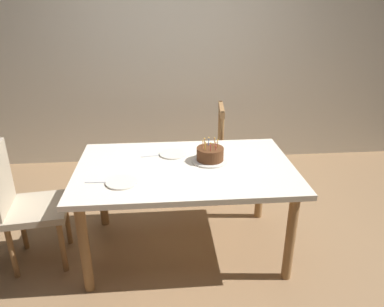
{
  "coord_description": "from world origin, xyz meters",
  "views": [
    {
      "loc": [
        -0.16,
        -2.43,
        1.87
      ],
      "look_at": [
        0.05,
        0.0,
        0.83
      ],
      "focal_mm": 34.12,
      "sensor_mm": 36.0,
      "label": 1
    }
  ],
  "objects_px": {
    "chair_upholstered": "(21,200)",
    "plate_far_side": "(173,154)",
    "birthday_cake": "(210,155)",
    "chair_spindle_back": "(203,155)",
    "dining_table": "(185,176)",
    "plate_near_celebrant": "(122,182)"
  },
  "relations": [
    {
      "from": "dining_table",
      "to": "plate_near_celebrant",
      "type": "height_order",
      "value": "plate_near_celebrant"
    },
    {
      "from": "birthday_cake",
      "to": "plate_near_celebrant",
      "type": "xyz_separation_m",
      "value": [
        -0.63,
        -0.3,
        -0.04
      ]
    },
    {
      "from": "birthday_cake",
      "to": "plate_near_celebrant",
      "type": "height_order",
      "value": "birthday_cake"
    },
    {
      "from": "dining_table",
      "to": "plate_near_celebrant",
      "type": "relative_size",
      "value": 7.28
    },
    {
      "from": "plate_far_side",
      "to": "chair_upholstered",
      "type": "distance_m",
      "value": 1.16
    },
    {
      "from": "dining_table",
      "to": "chair_upholstered",
      "type": "height_order",
      "value": "chair_upholstered"
    },
    {
      "from": "dining_table",
      "to": "chair_spindle_back",
      "type": "relative_size",
      "value": 1.68
    },
    {
      "from": "chair_upholstered",
      "to": "chair_spindle_back",
      "type": "bearing_deg",
      "value": 31.87
    },
    {
      "from": "plate_near_celebrant",
      "to": "plate_far_side",
      "type": "height_order",
      "value": "same"
    },
    {
      "from": "plate_near_celebrant",
      "to": "chair_upholstered",
      "type": "bearing_deg",
      "value": 167.21
    },
    {
      "from": "plate_near_celebrant",
      "to": "chair_spindle_back",
      "type": "relative_size",
      "value": 0.23
    },
    {
      "from": "dining_table",
      "to": "plate_far_side",
      "type": "height_order",
      "value": "plate_far_side"
    },
    {
      "from": "dining_table",
      "to": "plate_near_celebrant",
      "type": "bearing_deg",
      "value": -152.69
    },
    {
      "from": "birthday_cake",
      "to": "plate_far_side",
      "type": "xyz_separation_m",
      "value": [
        -0.27,
        0.15,
        -0.04
      ]
    },
    {
      "from": "plate_near_celebrant",
      "to": "chair_upholstered",
      "type": "xyz_separation_m",
      "value": [
        -0.75,
        0.17,
        -0.2
      ]
    },
    {
      "from": "chair_upholstered",
      "to": "plate_far_side",
      "type": "bearing_deg",
      "value": 14.39
    },
    {
      "from": "chair_spindle_back",
      "to": "birthday_cake",
      "type": "bearing_deg",
      "value": -92.4
    },
    {
      "from": "birthday_cake",
      "to": "chair_spindle_back",
      "type": "bearing_deg",
      "value": 87.6
    },
    {
      "from": "dining_table",
      "to": "birthday_cake",
      "type": "bearing_deg",
      "value": 21.72
    },
    {
      "from": "chair_spindle_back",
      "to": "plate_far_side",
      "type": "bearing_deg",
      "value": -117.15
    },
    {
      "from": "dining_table",
      "to": "plate_near_celebrant",
      "type": "xyz_separation_m",
      "value": [
        -0.44,
        -0.23,
        0.09
      ]
    },
    {
      "from": "birthday_cake",
      "to": "chair_upholstered",
      "type": "distance_m",
      "value": 1.41
    }
  ]
}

